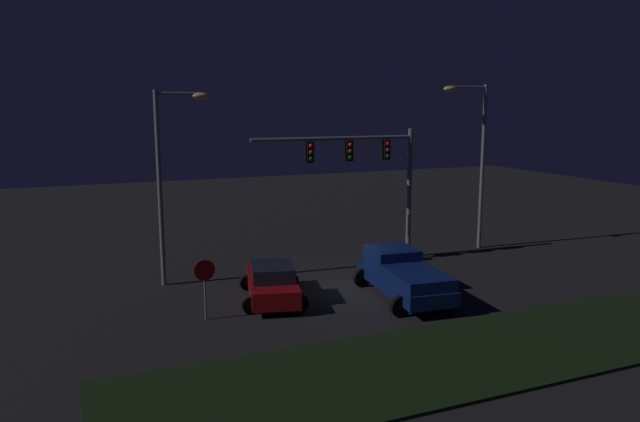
{
  "coord_description": "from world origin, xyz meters",
  "views": [
    {
      "loc": [
        -10.64,
        -22.41,
        7.62
      ],
      "look_at": [
        -0.79,
        0.94,
        3.17
      ],
      "focal_mm": 33.83,
      "sensor_mm": 36.0,
      "label": 1
    }
  ],
  "objects_px": {
    "street_lamp_left": "(169,165)",
    "street_lamp_right": "(475,148)",
    "traffic_signal_gantry": "(366,163)",
    "stop_sign": "(205,278)",
    "pickup_truck": "(402,273)",
    "car_sedan": "(272,282)"
  },
  "relations": [
    {
      "from": "pickup_truck",
      "to": "traffic_signal_gantry",
      "type": "bearing_deg",
      "value": -6.12
    },
    {
      "from": "traffic_signal_gantry",
      "to": "stop_sign",
      "type": "xyz_separation_m",
      "value": [
        -9.05,
        -5.12,
        -3.34
      ]
    },
    {
      "from": "street_lamp_left",
      "to": "car_sedan",
      "type": "bearing_deg",
      "value": -50.08
    },
    {
      "from": "stop_sign",
      "to": "car_sedan",
      "type": "bearing_deg",
      "value": 21.62
    },
    {
      "from": "pickup_truck",
      "to": "traffic_signal_gantry",
      "type": "distance_m",
      "value": 6.91
    },
    {
      "from": "street_lamp_left",
      "to": "street_lamp_right",
      "type": "distance_m",
      "value": 15.91
    },
    {
      "from": "street_lamp_left",
      "to": "stop_sign",
      "type": "xyz_separation_m",
      "value": [
        0.3,
        -4.97,
        -3.6
      ]
    },
    {
      "from": "pickup_truck",
      "to": "street_lamp_left",
      "type": "height_order",
      "value": "street_lamp_left"
    },
    {
      "from": "traffic_signal_gantry",
      "to": "car_sedan",
      "type": "bearing_deg",
      "value": -147.16
    },
    {
      "from": "stop_sign",
      "to": "traffic_signal_gantry",
      "type": "bearing_deg",
      "value": 29.5
    },
    {
      "from": "traffic_signal_gantry",
      "to": "stop_sign",
      "type": "bearing_deg",
      "value": -150.5
    },
    {
      "from": "car_sedan",
      "to": "traffic_signal_gantry",
      "type": "bearing_deg",
      "value": -43.64
    },
    {
      "from": "street_lamp_right",
      "to": "street_lamp_left",
      "type": "bearing_deg",
      "value": -178.49
    },
    {
      "from": "car_sedan",
      "to": "traffic_signal_gantry",
      "type": "height_order",
      "value": "traffic_signal_gantry"
    },
    {
      "from": "car_sedan",
      "to": "stop_sign",
      "type": "distance_m",
      "value": 3.22
    },
    {
      "from": "street_lamp_left",
      "to": "traffic_signal_gantry",
      "type": "bearing_deg",
      "value": 0.9
    },
    {
      "from": "car_sedan",
      "to": "street_lamp_right",
      "type": "bearing_deg",
      "value": -58.01
    },
    {
      "from": "street_lamp_right",
      "to": "pickup_truck",
      "type": "bearing_deg",
      "value": -142.92
    },
    {
      "from": "street_lamp_left",
      "to": "stop_sign",
      "type": "bearing_deg",
      "value": -86.51
    },
    {
      "from": "pickup_truck",
      "to": "street_lamp_left",
      "type": "xyz_separation_m",
      "value": [
        -8.16,
        5.43,
        4.16
      ]
    },
    {
      "from": "pickup_truck",
      "to": "stop_sign",
      "type": "bearing_deg",
      "value": 92.58
    },
    {
      "from": "pickup_truck",
      "to": "car_sedan",
      "type": "bearing_deg",
      "value": 77.96
    }
  ]
}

